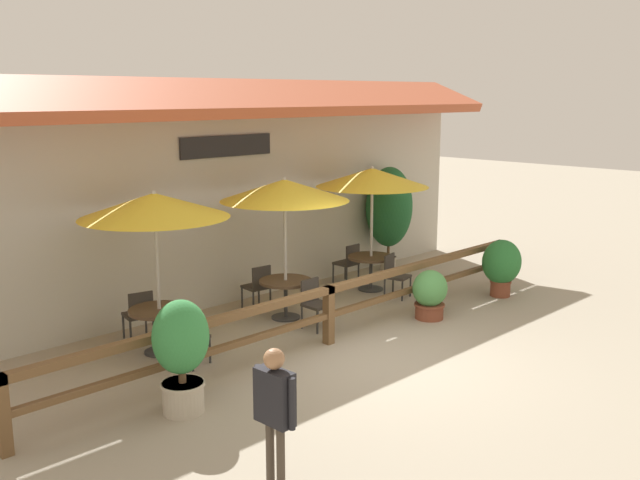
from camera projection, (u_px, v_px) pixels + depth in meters
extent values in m
plane|color=#9E937F|center=(378.00, 360.00, 10.74)|extent=(60.00, 60.00, 0.00)
cube|color=#BCB7A8|center=(208.00, 211.00, 13.29)|extent=(14.00, 0.40, 3.60)
cube|color=#B25133|center=(223.00, 98.00, 12.49)|extent=(14.28, 1.48, 0.70)
cube|color=black|center=(227.00, 146.00, 13.09)|extent=(2.06, 0.04, 0.39)
cube|color=brown|center=(329.00, 290.00, 11.29)|extent=(10.40, 0.14, 0.11)
cube|color=brown|center=(329.00, 315.00, 11.37)|extent=(10.40, 0.10, 0.09)
cube|color=brown|center=(2.00, 416.00, 7.82)|extent=(0.14, 0.14, 0.95)
cube|color=brown|center=(329.00, 315.00, 11.37)|extent=(0.14, 0.14, 0.95)
cube|color=brown|center=(500.00, 263.00, 14.92)|extent=(0.14, 0.14, 0.95)
cylinder|color=#B7B2A8|center=(158.00, 285.00, 10.85)|extent=(0.06, 0.06, 2.18)
cone|color=yellow|center=(154.00, 205.00, 10.61)|extent=(2.26, 2.26, 0.37)
sphere|color=#B2ADA3|center=(154.00, 193.00, 10.57)|extent=(0.07, 0.07, 0.07)
cylinder|color=#4C3826|center=(159.00, 310.00, 10.93)|extent=(0.94, 0.94, 0.05)
cylinder|color=#333333|center=(160.00, 332.00, 11.01)|extent=(0.07, 0.07, 0.66)
cylinder|color=#333333|center=(161.00, 351.00, 11.07)|extent=(0.52, 0.52, 0.03)
cube|color=#332D28|center=(191.00, 338.00, 10.49)|extent=(0.50, 0.50, 0.05)
cube|color=#332D28|center=(181.00, 321.00, 10.54)|extent=(0.40, 0.12, 0.40)
cylinder|color=#2D2D2D|center=(193.00, 358.00, 10.28)|extent=(0.04, 0.04, 0.40)
cylinder|color=#2D2D2D|center=(210.00, 350.00, 10.59)|extent=(0.04, 0.04, 0.40)
cylinder|color=#2D2D2D|center=(173.00, 353.00, 10.47)|extent=(0.04, 0.04, 0.40)
cylinder|color=#2D2D2D|center=(191.00, 346.00, 10.79)|extent=(0.04, 0.04, 0.40)
cube|color=#332D28|center=(138.00, 315.00, 11.56)|extent=(0.50, 0.50, 0.05)
cube|color=#332D28|center=(141.00, 304.00, 11.36)|extent=(0.40, 0.12, 0.40)
cylinder|color=#2D2D2D|center=(146.00, 323.00, 11.86)|extent=(0.04, 0.04, 0.40)
cylinder|color=#2D2D2D|center=(123.00, 327.00, 11.66)|extent=(0.04, 0.04, 0.40)
cylinder|color=#2D2D2D|center=(154.00, 329.00, 11.55)|extent=(0.04, 0.04, 0.40)
cylinder|color=#2D2D2D|center=(131.00, 333.00, 11.35)|extent=(0.04, 0.04, 0.40)
cylinder|color=#B7B2A8|center=(285.00, 259.00, 12.55)|extent=(0.06, 0.06, 2.18)
cone|color=yellow|center=(285.00, 190.00, 12.30)|extent=(2.26, 2.26, 0.37)
sphere|color=#B2ADA3|center=(284.00, 179.00, 12.26)|extent=(0.07, 0.07, 0.07)
cylinder|color=#4C3826|center=(286.00, 281.00, 12.63)|extent=(0.94, 0.94, 0.05)
cylinder|color=#333333|center=(286.00, 300.00, 12.70)|extent=(0.07, 0.07, 0.66)
cylinder|color=#333333|center=(286.00, 317.00, 12.76)|extent=(0.52, 0.52, 0.03)
cube|color=#332D28|center=(318.00, 305.00, 12.11)|extent=(0.42, 0.42, 0.05)
cube|color=#332D28|center=(310.00, 290.00, 12.19)|extent=(0.40, 0.04, 0.40)
cylinder|color=#2D2D2D|center=(317.00, 322.00, 11.89)|extent=(0.04, 0.04, 0.40)
cylinder|color=#2D2D2D|center=(333.00, 318.00, 12.15)|extent=(0.04, 0.04, 0.40)
cylinder|color=#2D2D2D|center=(302.00, 317.00, 12.15)|extent=(0.04, 0.04, 0.40)
cylinder|color=#2D2D2D|center=(318.00, 313.00, 12.41)|extent=(0.04, 0.04, 0.40)
cube|color=#332D28|center=(256.00, 287.00, 13.25)|extent=(0.46, 0.46, 0.05)
cube|color=#332D28|center=(262.00, 277.00, 13.06)|extent=(0.40, 0.08, 0.40)
cylinder|color=#2D2D2D|center=(259.00, 294.00, 13.55)|extent=(0.04, 0.04, 0.40)
cylinder|color=#2D2D2D|center=(242.00, 298.00, 13.32)|extent=(0.04, 0.04, 0.40)
cylinder|color=#2D2D2D|center=(270.00, 299.00, 13.26)|extent=(0.04, 0.04, 0.40)
cylinder|color=#2D2D2D|center=(253.00, 302.00, 13.03)|extent=(0.04, 0.04, 0.40)
cylinder|color=#B7B2A8|center=(371.00, 238.00, 14.40)|extent=(0.06, 0.06, 2.18)
cone|color=yellow|center=(372.00, 177.00, 14.15)|extent=(2.26, 2.26, 0.37)
sphere|color=#B2ADA3|center=(372.00, 168.00, 14.12)|extent=(0.07, 0.07, 0.07)
cylinder|color=#4C3826|center=(371.00, 257.00, 14.48)|extent=(0.94, 0.94, 0.05)
cylinder|color=#333333|center=(371.00, 274.00, 14.55)|extent=(0.07, 0.07, 0.66)
cylinder|color=#333333|center=(371.00, 289.00, 14.62)|extent=(0.52, 0.52, 0.03)
cube|color=#332D28|center=(398.00, 277.00, 13.98)|extent=(0.51, 0.51, 0.05)
cube|color=#332D28|center=(389.00, 264.00, 14.03)|extent=(0.40, 0.13, 0.40)
cylinder|color=#2D2D2D|center=(402.00, 291.00, 13.77)|extent=(0.04, 0.04, 0.40)
cylinder|color=#2D2D2D|center=(410.00, 287.00, 14.09)|extent=(0.04, 0.04, 0.40)
cylinder|color=#2D2D2D|center=(385.00, 288.00, 13.97)|extent=(0.04, 0.04, 0.40)
cylinder|color=#2D2D2D|center=(393.00, 284.00, 14.28)|extent=(0.04, 0.04, 0.40)
cube|color=#332D28|center=(346.00, 263.00, 15.09)|extent=(0.43, 0.43, 0.05)
cube|color=#332D28|center=(353.00, 254.00, 14.91)|extent=(0.40, 0.04, 0.40)
cylinder|color=#2D2D2D|center=(345.00, 270.00, 15.40)|extent=(0.04, 0.04, 0.40)
cylinder|color=#2D2D2D|center=(333.00, 273.00, 15.13)|extent=(0.04, 0.04, 0.40)
cylinder|color=#2D2D2D|center=(358.00, 273.00, 15.14)|extent=(0.04, 0.04, 0.40)
cylinder|color=#2D2D2D|center=(347.00, 277.00, 14.87)|extent=(0.04, 0.04, 0.40)
cylinder|color=#B7AD99|center=(183.00, 397.00, 8.95)|extent=(0.52, 0.52, 0.40)
cylinder|color=#B7AD99|center=(183.00, 384.00, 8.92)|extent=(0.56, 0.56, 0.04)
cylinder|color=brown|center=(182.00, 372.00, 8.88)|extent=(0.09, 0.09, 0.28)
ellipsoid|color=#338442|center=(181.00, 337.00, 8.79)|extent=(0.73, 0.66, 0.94)
cylinder|color=brown|center=(429.00, 311.00, 12.72)|extent=(0.50, 0.50, 0.27)
cylinder|color=brown|center=(429.00, 305.00, 12.70)|extent=(0.54, 0.54, 0.04)
ellipsoid|color=#4C934C|center=(430.00, 288.00, 12.64)|extent=(0.66, 0.60, 0.66)
cylinder|color=brown|center=(500.00, 288.00, 14.13)|extent=(0.39, 0.39, 0.32)
cylinder|color=brown|center=(501.00, 281.00, 14.10)|extent=(0.42, 0.42, 0.04)
ellipsoid|color=#287033|center=(502.00, 262.00, 14.03)|extent=(0.82, 0.74, 0.88)
cylinder|color=#B7AD99|center=(388.00, 263.00, 16.28)|extent=(0.35, 0.35, 0.30)
cylinder|color=#B7AD99|center=(388.00, 257.00, 16.26)|extent=(0.38, 0.38, 0.04)
cylinder|color=brown|center=(388.00, 245.00, 16.20)|extent=(0.06, 0.06, 0.54)
ellipsoid|color=#1E5B2D|center=(389.00, 207.00, 16.02)|extent=(1.12, 1.01, 1.81)
cylinder|color=#42382D|center=(281.00, 462.00, 7.01)|extent=(0.09, 0.09, 0.78)
cylinder|color=#42382D|center=(270.00, 456.00, 7.11)|extent=(0.09, 0.09, 0.78)
cube|color=black|center=(275.00, 397.00, 6.93)|extent=(0.20, 0.43, 0.55)
cylinder|color=black|center=(292.00, 404.00, 6.77)|extent=(0.07, 0.07, 0.52)
cylinder|color=black|center=(258.00, 390.00, 7.09)|extent=(0.07, 0.07, 0.52)
sphere|color=#9E704C|center=(274.00, 359.00, 6.85)|extent=(0.21, 0.21, 0.21)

